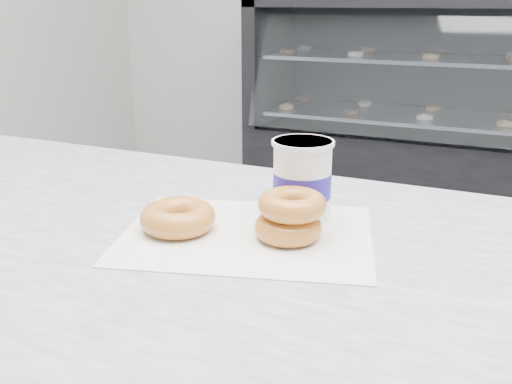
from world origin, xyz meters
TOP-DOWN VIEW (x-y plane):
  - display_case at (0.00, 2.12)m, footprint 2.40×0.74m
  - wax_paper at (-0.11, -0.54)m, footprint 0.40×0.34m
  - donut_single at (-0.21, -0.56)m, footprint 0.11×0.11m
  - donut_stack at (-0.05, -0.53)m, footprint 0.10×0.10m
  - coffee_cup at (-0.06, -0.45)m, footprint 0.09×0.09m

SIDE VIEW (x-z plane):
  - display_case at x=0.00m, z-range -0.13..1.12m
  - wax_paper at x=-0.11m, z-range 0.90..0.90m
  - donut_single at x=-0.21m, z-range 0.90..0.94m
  - donut_stack at x=-0.05m, z-range 0.90..0.97m
  - coffee_cup at x=-0.06m, z-range 0.90..1.02m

